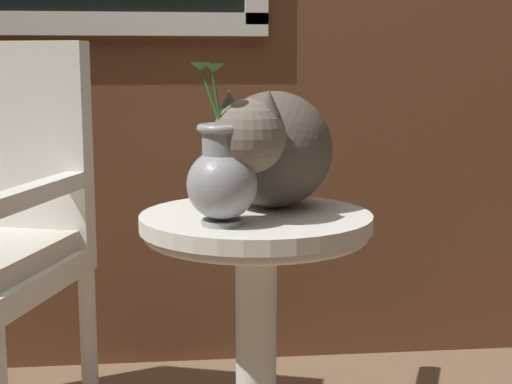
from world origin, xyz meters
name	(u,v)px	position (x,y,z in m)	size (l,w,h in m)	color
wicker_side_table	(256,299)	(0.10, 0.15, 0.43)	(0.53, 0.53, 0.63)	silver
cat	(271,148)	(0.14, 0.21, 0.77)	(0.37, 0.58, 0.28)	brown
pewter_vase_with_ivy	(222,177)	(0.01, 0.03, 0.73)	(0.15, 0.15, 0.34)	#99999E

